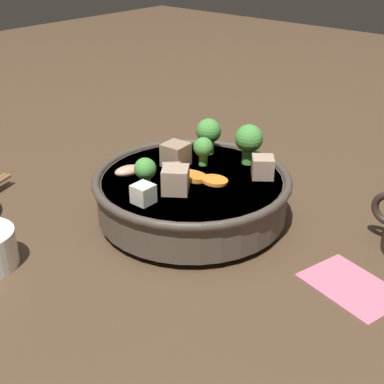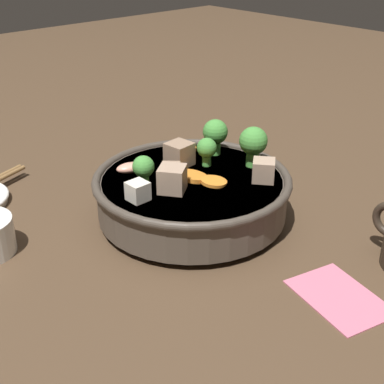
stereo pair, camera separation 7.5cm
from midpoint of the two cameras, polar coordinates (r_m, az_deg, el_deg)
name	(u,v)px [view 2 (the right image)]	position (r m, az deg, el deg)	size (l,w,h in m)	color
ground_plane	(192,218)	(0.77, 2.79, -2.87)	(3.00, 3.00, 0.00)	#4C3826
stirfry_bowl	(193,190)	(0.75, 2.92, 0.16)	(0.28, 0.28, 0.12)	#51473D
napkin	(340,296)	(0.65, 18.80, -10.60)	(0.13, 0.10, 0.00)	#D16B84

